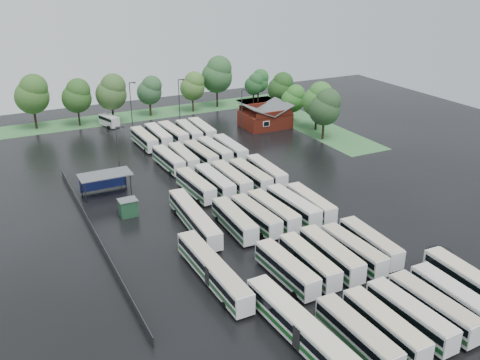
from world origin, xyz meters
name	(u,v)px	position (x,y,z in m)	size (l,w,h in m)	color
ground	(266,228)	(0.00, 0.00, 0.00)	(160.00, 160.00, 0.00)	black
brick_building	(265,119)	(24.00, 42.77, 1.87)	(10.07, 8.60, 5.39)	maroon
wash_shed	(105,177)	(-17.20, 22.02, 2.99)	(8.20, 4.20, 3.58)	#2D2D30
utility_hut	(128,208)	(-16.20, 12.60, 1.32)	(2.70, 2.20, 2.62)	#173C24
grass_strip_north	(142,115)	(2.00, 64.80, 0.01)	(80.00, 10.00, 0.01)	#336A35
grass_strip_east	(302,121)	(34.00, 42.80, 0.01)	(10.00, 50.00, 0.01)	#336A35
west_fence	(95,234)	(-22.20, 8.00, 0.60)	(0.10, 50.00, 1.20)	#2D2D30
bus_r0c0	(357,334)	(-4.58, -25.97, 1.64)	(2.48, 10.75, 2.98)	silver
bus_r0c1	(385,326)	(-1.29, -26.11, 1.64)	(2.36, 10.71, 2.98)	silver
bus_r0c2	(410,315)	(2.15, -26.01, 1.65)	(2.71, 10.87, 3.00)	silver
bus_r0c3	(433,307)	(5.24, -26.08, 1.67)	(2.72, 10.99, 3.04)	silver
bus_r0c4	(455,299)	(8.35, -26.12, 1.71)	(2.47, 11.17, 3.10)	silver
bus_r1c0	(286,268)	(-4.46, -12.70, 1.64)	(2.66, 10.80, 2.99)	silver
bus_r1c1	(309,261)	(-1.17, -12.50, 1.63)	(2.44, 10.71, 2.97)	silver
bus_r1c2	(331,254)	(2.11, -12.38, 1.70)	(2.60, 11.13, 3.08)	silver
bus_r1c3	(353,250)	(5.25, -12.75, 1.63)	(2.55, 10.69, 2.96)	silver
bus_r1c4	(370,243)	(8.39, -12.26, 1.62)	(2.64, 10.67, 2.95)	silver
bus_r2c0	(234,220)	(-4.37, 1.24, 1.67)	(2.65, 10.95, 3.03)	silver
bus_r2c1	(256,216)	(-1.06, 1.12, 1.64)	(2.80, 10.79, 2.98)	silver
bus_r2c2	(273,211)	(1.86, 1.28, 1.68)	(2.79, 11.03, 3.05)	silver
bus_r2c3	(293,206)	(5.33, 1.42, 1.70)	(2.87, 11.23, 3.10)	silver
bus_r2c4	(310,203)	(8.26, 1.20, 1.63)	(2.42, 10.68, 2.96)	silver
bus_r3c0	(196,185)	(-4.43, 15.03, 1.63)	(2.79, 10.77, 2.97)	silver
bus_r3c1	(215,182)	(-1.19, 14.86, 1.70)	(2.55, 11.13, 3.09)	silver
bus_r3c2	(231,179)	(1.82, 14.93, 1.71)	(2.44, 11.20, 3.11)	silver
bus_r3c3	(250,176)	(5.24, 14.59, 1.69)	(2.69, 11.09, 3.07)	silver
bus_r3c4	(266,172)	(8.50, 15.00, 1.69)	(2.66, 11.13, 3.08)	silver
bus_r4c0	(169,160)	(-4.28, 28.11, 1.62)	(2.70, 10.68, 2.95)	silver
bus_r4c1	(183,157)	(-1.37, 28.26, 1.64)	(2.41, 10.71, 2.97)	silver
bus_r4c2	(201,154)	(2.00, 28.15, 1.63)	(2.74, 10.75, 2.97)	silver
bus_r4c3	(215,151)	(5.13, 28.73, 1.66)	(2.72, 10.94, 3.02)	silver
bus_r4c4	(230,149)	(8.20, 28.40, 1.70)	(2.44, 11.12, 3.09)	silver
bus_r5c0	(144,139)	(-4.55, 41.66, 1.63)	(2.55, 10.73, 2.97)	silver
bus_r5c1	(158,136)	(-1.34, 42.29, 1.69)	(2.37, 11.04, 3.07)	silver
bus_r5c2	(173,134)	(1.81, 42.22, 1.70)	(2.90, 11.22, 3.09)	silver
bus_r5c3	(189,132)	(5.15, 41.70, 1.69)	(2.89, 11.15, 3.08)	silver
bus_r5c4	(202,130)	(8.21, 42.08, 1.68)	(2.75, 11.08, 3.06)	silver
artic_bus_west_a	(301,329)	(-9.05, -22.96, 1.73)	(3.25, 16.96, 3.13)	silver
artic_bus_west_b	(194,218)	(-9.05, 4.44, 1.64)	(2.94, 16.06, 2.96)	silver
artic_bus_west_c	(213,270)	(-12.31, -9.18, 1.67)	(2.56, 16.28, 3.01)	silver
minibus	(109,120)	(-7.26, 59.08, 1.37)	(3.68, 6.02, 2.47)	silver
tree_north_0	(33,94)	(-22.06, 64.61, 7.90)	(7.41, 7.41, 12.27)	black
tree_north_1	(77,95)	(-13.01, 62.50, 6.98)	(6.55, 6.55, 10.85)	black
tree_north_2	(112,92)	(-5.62, 60.85, 7.41)	(6.96, 6.96, 11.53)	black
tree_north_3	(150,90)	(4.08, 63.28, 6.25)	(5.89, 5.87, 9.72)	#38271B
tree_north_4	(193,86)	(14.63, 62.16, 6.42)	(6.02, 6.02, 9.97)	#3A2013
tree_north_5	(218,74)	(21.91, 63.57, 8.34)	(7.83, 7.83, 12.97)	black
tree_north_6	(259,81)	(33.79, 63.48, 5.57)	(5.23, 5.23, 8.66)	#352014
tree_east_0	(326,107)	(30.66, 29.43, 6.94)	(6.51, 6.51, 10.79)	black
tree_east_1	(318,99)	(33.07, 35.55, 6.97)	(6.54, 6.54, 10.83)	black
tree_east_2	(294,98)	(31.44, 42.81, 5.71)	(5.36, 5.36, 8.88)	black
tree_east_3	(281,87)	(32.82, 50.68, 6.56)	(6.15, 6.15, 10.19)	black
tree_east_4	(254,84)	(31.86, 62.53, 5.08)	(4.77, 4.77, 7.90)	black
lamp_post_ne	(242,108)	(17.10, 40.60, 5.63)	(1.49, 0.29, 9.70)	#2D2D30
lamp_post_nw	(119,151)	(-13.86, 24.92, 5.84)	(1.55, 0.30, 10.06)	#2D2D30
lamp_post_back_w	(131,101)	(-2.66, 56.01, 5.91)	(1.57, 0.31, 10.18)	#2D2D30
lamp_post_back_e	(180,98)	(7.75, 53.35, 6.01)	(1.59, 0.31, 10.35)	#2D2D30
puddle_0	(339,326)	(-4.04, -22.49, 0.00)	(3.68, 3.68, 0.01)	black
puddle_1	(410,287)	(7.72, -20.39, 0.00)	(3.85, 3.85, 0.01)	black
puddle_2	(197,240)	(-9.98, 1.19, 0.00)	(4.58, 4.58, 0.01)	black
puddle_3	(303,222)	(5.73, -0.75, 0.00)	(2.96, 2.96, 0.01)	black
puddle_4	(440,252)	(16.87, -16.04, 0.00)	(3.56, 3.56, 0.01)	black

